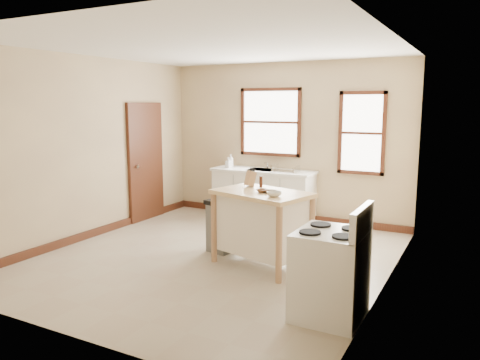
% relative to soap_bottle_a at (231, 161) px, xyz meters
% --- Properties ---
extents(floor, '(5.00, 5.00, 0.00)m').
position_rel_soap_bottle_a_xyz_m(floor, '(0.96, -2.20, -1.04)').
color(floor, tan).
rests_on(floor, ground).
extents(ceiling, '(5.00, 5.00, 0.00)m').
position_rel_soap_bottle_a_xyz_m(ceiling, '(0.96, -2.20, 1.76)').
color(ceiling, white).
rests_on(ceiling, ground).
extents(wall_back, '(4.50, 0.04, 2.80)m').
position_rel_soap_bottle_a_xyz_m(wall_back, '(0.96, 0.30, 0.36)').
color(wall_back, tan).
rests_on(wall_back, ground).
extents(wall_left, '(0.04, 5.00, 2.80)m').
position_rel_soap_bottle_a_xyz_m(wall_left, '(-1.29, -2.20, 0.36)').
color(wall_left, tan).
rests_on(wall_left, ground).
extents(wall_right, '(0.04, 5.00, 2.80)m').
position_rel_soap_bottle_a_xyz_m(wall_right, '(3.21, -2.20, 0.36)').
color(wall_right, tan).
rests_on(wall_right, ground).
extents(window_main, '(1.17, 0.06, 1.22)m').
position_rel_soap_bottle_a_xyz_m(window_main, '(0.66, 0.28, 0.71)').
color(window_main, '#401A11').
rests_on(window_main, wall_back).
extents(window_side, '(0.77, 0.06, 1.37)m').
position_rel_soap_bottle_a_xyz_m(window_side, '(2.31, 0.28, 0.56)').
color(window_side, '#401A11').
rests_on(window_side, wall_back).
extents(door_left, '(0.06, 0.90, 2.10)m').
position_rel_soap_bottle_a_xyz_m(door_left, '(-1.25, -0.90, 0.01)').
color(door_left, '#401A11').
rests_on(door_left, ground).
extents(baseboard_back, '(4.50, 0.04, 0.12)m').
position_rel_soap_bottle_a_xyz_m(baseboard_back, '(0.96, 0.27, -0.98)').
color(baseboard_back, '#401A11').
rests_on(baseboard_back, ground).
extents(baseboard_left, '(0.04, 5.00, 0.12)m').
position_rel_soap_bottle_a_xyz_m(baseboard_left, '(-1.26, -2.20, -0.98)').
color(baseboard_left, '#401A11').
rests_on(baseboard_left, ground).
extents(sink_counter, '(1.86, 0.62, 0.92)m').
position_rel_soap_bottle_a_xyz_m(sink_counter, '(0.66, 0.00, -0.58)').
color(sink_counter, silver).
rests_on(sink_counter, ground).
extents(faucet, '(0.03, 0.03, 0.22)m').
position_rel_soap_bottle_a_xyz_m(faucet, '(0.66, 0.18, -0.01)').
color(faucet, silver).
rests_on(faucet, sink_counter).
extents(soap_bottle_a, '(0.09, 0.09, 0.24)m').
position_rel_soap_bottle_a_xyz_m(soap_bottle_a, '(0.00, 0.00, 0.00)').
color(soap_bottle_a, '#B2B2B2').
rests_on(soap_bottle_a, sink_counter).
extents(soap_bottle_b, '(0.10, 0.10, 0.19)m').
position_rel_soap_bottle_a_xyz_m(soap_bottle_b, '(-0.00, -0.08, -0.02)').
color(soap_bottle_b, '#B2B2B2').
rests_on(soap_bottle_b, sink_counter).
extents(dish_rack, '(0.45, 0.35, 0.11)m').
position_rel_soap_bottle_a_xyz_m(dish_rack, '(1.12, -0.06, -0.06)').
color(dish_rack, silver).
rests_on(dish_rack, sink_counter).
extents(kitchen_island, '(1.35, 1.05, 0.98)m').
position_rel_soap_bottle_a_xyz_m(kitchen_island, '(1.66, -2.18, -0.55)').
color(kitchen_island, '#FCD394').
rests_on(kitchen_island, ground).
extents(knife_block, '(0.14, 0.14, 0.20)m').
position_rel_soap_bottle_a_xyz_m(knife_block, '(1.37, -1.93, 0.04)').
color(knife_block, tan).
rests_on(knife_block, kitchen_island).
extents(pepper_grinder, '(0.05, 0.05, 0.15)m').
position_rel_soap_bottle_a_xyz_m(pepper_grinder, '(1.52, -1.91, 0.01)').
color(pepper_grinder, '#3E1D10').
rests_on(pepper_grinder, kitchen_island).
extents(bowl_a, '(0.21, 0.21, 0.04)m').
position_rel_soap_bottle_a_xyz_m(bowl_a, '(1.69, -2.23, -0.04)').
color(bowl_a, brown).
rests_on(bowl_a, kitchen_island).
extents(bowl_b, '(0.16, 0.16, 0.04)m').
position_rel_soap_bottle_a_xyz_m(bowl_b, '(1.80, -2.23, -0.04)').
color(bowl_b, brown).
rests_on(bowl_b, kitchen_island).
extents(bowl_c, '(0.20, 0.20, 0.06)m').
position_rel_soap_bottle_a_xyz_m(bowl_c, '(1.93, -2.40, -0.03)').
color(bowl_c, silver).
rests_on(bowl_c, kitchen_island).
extents(trash_bin, '(0.45, 0.41, 0.74)m').
position_rel_soap_bottle_a_xyz_m(trash_bin, '(0.91, -1.93, -0.67)').
color(trash_bin, '#5F5E5C').
rests_on(trash_bin, ground).
extents(gas_stove, '(0.70, 0.70, 1.14)m').
position_rel_soap_bottle_a_xyz_m(gas_stove, '(2.88, -3.21, -0.47)').
color(gas_stove, white).
rests_on(gas_stove, ground).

